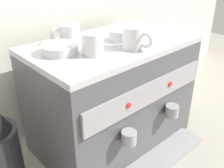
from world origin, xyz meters
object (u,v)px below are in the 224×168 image
ceramic_cup_0 (69,34)px  ceramic_cup_2 (92,44)px  milk_pitcher (174,94)px  ceramic_bowl_1 (121,35)px  espresso_machine (113,95)px  ceramic_cup_1 (134,38)px  ceramic_bowl_0 (60,49)px

ceramic_cup_0 → ceramic_cup_2: size_ratio=0.98×
ceramic_cup_0 → milk_pitcher: 0.74m
milk_pitcher → ceramic_bowl_1: bearing=177.2°
espresso_machine → ceramic_bowl_1: ceramic_bowl_1 is taller
ceramic_bowl_1 → espresso_machine: bearing=174.4°
ceramic_cup_1 → milk_pitcher: bearing=10.6°
espresso_machine → milk_pitcher: size_ratio=4.34×
ceramic_cup_1 → milk_pitcher: size_ratio=0.79×
ceramic_bowl_1 → milk_pitcher: ceramic_bowl_1 is taller
ceramic_cup_0 → ceramic_bowl_1: ceramic_cup_0 is taller
ceramic_cup_2 → espresso_machine: bearing=19.8°
ceramic_cup_0 → espresso_machine: bearing=-37.9°
ceramic_cup_0 → ceramic_cup_1: bearing=-55.8°
espresso_machine → ceramic_cup_0: bearing=142.1°
espresso_machine → ceramic_bowl_0: bearing=171.2°
ceramic_cup_1 → ceramic_bowl_1: 0.11m
milk_pitcher → ceramic_cup_1: bearing=-169.4°
ceramic_cup_2 → ceramic_bowl_1: (0.18, 0.05, -0.02)m
ceramic_bowl_0 → ceramic_cup_0: bearing=39.1°
ceramic_cup_0 → milk_pitcher: (0.58, -0.13, -0.43)m
ceramic_cup_2 → ceramic_cup_1: bearing=-20.0°
ceramic_bowl_0 → ceramic_bowl_1: bearing=-8.3°
ceramic_cup_0 → ceramic_cup_1: size_ratio=0.92×
ceramic_cup_0 → ceramic_bowl_1: bearing=-32.0°
ceramic_cup_2 → ceramic_bowl_1: bearing=14.6°
ceramic_cup_2 → milk_pitcher: 0.73m
espresso_machine → ceramic_cup_0: (-0.13, 0.10, 0.28)m
ceramic_cup_0 → ceramic_cup_2: bearing=-92.9°
ceramic_cup_2 → ceramic_bowl_0: size_ratio=0.89×
ceramic_bowl_0 → ceramic_bowl_1: ceramic_bowl_1 is taller
ceramic_bowl_1 → ceramic_cup_0: bearing=148.0°
ceramic_cup_1 → ceramic_cup_2: (-0.15, 0.05, -0.00)m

